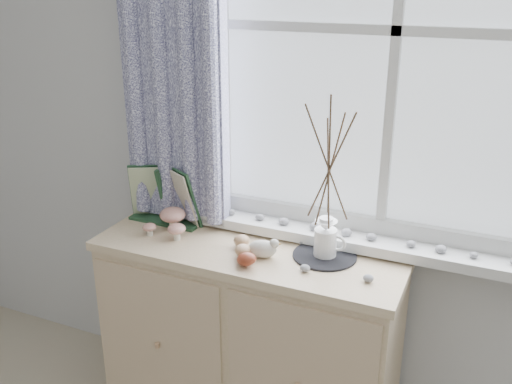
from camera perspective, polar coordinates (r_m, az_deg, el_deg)
sideboard at (r=2.41m, az=-0.68°, el=-14.58°), size 1.20×0.45×0.85m
botanical_book at (r=2.37m, az=-9.55°, el=-0.42°), size 0.36×0.14×0.25m
toadstool_cluster at (r=2.31m, az=-8.50°, el=-2.77°), size 0.18×0.16×0.10m
wooden_eggs at (r=2.10m, az=-1.23°, el=-5.80°), size 0.14×0.18×0.08m
songbird_figurine at (r=2.10m, az=0.63°, el=-5.60°), size 0.16×0.10×0.08m
crocheted_doily at (r=2.13m, az=6.88°, el=-6.34°), size 0.24×0.24×0.01m
twig_pitcher at (r=2.00m, az=7.32°, el=2.85°), size 0.23×0.23×0.63m
sideboard_pebbles at (r=2.09m, az=6.95°, el=-6.69°), size 0.34×0.23×0.03m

